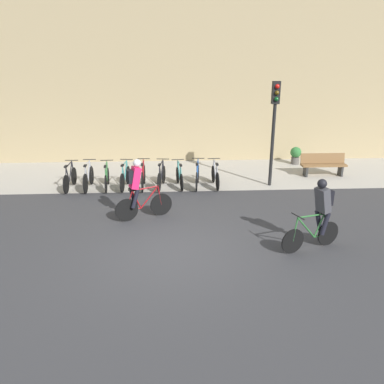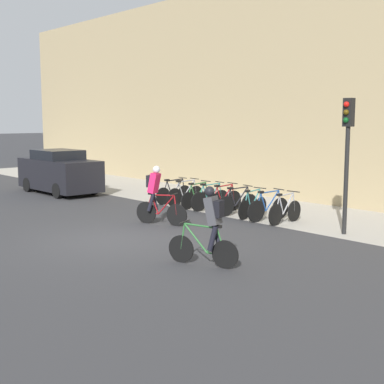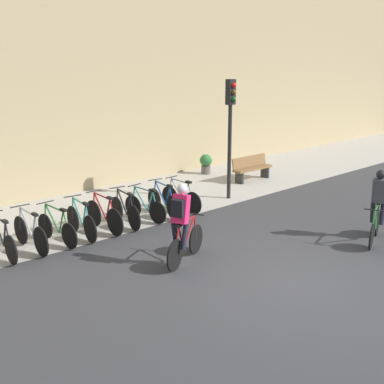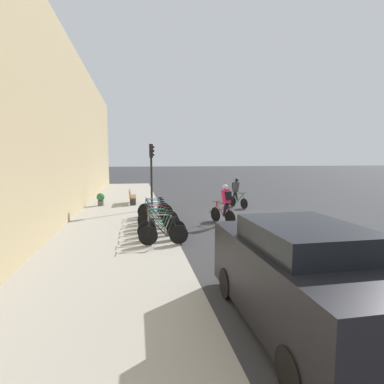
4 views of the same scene
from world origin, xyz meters
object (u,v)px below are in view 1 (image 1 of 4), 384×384
Objects in this scene: bench at (323,164)px; potted_plant at (296,155)px; cyclist_pink at (138,188)px; parked_bike_0 at (70,178)px; parked_bike_5 at (161,177)px; parked_bike_8 at (215,176)px; parked_bike_3 at (125,177)px; parked_bike_6 at (180,177)px; parked_bike_1 at (88,178)px; parked_bike_2 at (107,178)px; cyclist_grey at (320,211)px; traffic_light_pole at (274,115)px; parked_bike_4 at (143,177)px; parked_bike_7 at (197,176)px.

potted_plant is at bearing 104.97° from bench.
cyclist_pink is 2.27× the size of potted_plant.
parked_bike_5 is at bearing 0.01° from parked_bike_0.
potted_plant is (3.96, 3.07, 0.04)m from parked_bike_8.
parked_bike_6 is at bearing -0.01° from parked_bike_3.
parked_bike_0 is 9.77m from bench.
parked_bike_2 is (0.65, -0.00, -0.02)m from parked_bike_1.
cyclist_grey is 0.47× the size of traffic_light_pole.
parked_bike_8 is at bearing 0.01° from parked_bike_1.
parked_bike_6 is at bearing 0.03° from parked_bike_2.
cyclist_grey is at bearing -52.30° from parked_bike_5.
parked_bike_5 is 6.54m from bench.
parked_bike_4 is at bearing 0.02° from parked_bike_0.
parked_bike_2 is at bearing -179.97° from parked_bike_6.
parked_bike_8 reaches higher than parked_bike_6.
cyclist_grey is 5.63m from parked_bike_7.
parked_bike_6 is (1.24, 2.96, -0.56)m from cyclist_pink.
parked_bike_1 reaches higher than parked_bike_3.
parked_bike_2 is at bearing -179.92° from parked_bike_4.
traffic_light_pole is at bearing 0.12° from parked_bike_1.
cyclist_pink reaches higher than parked_bike_7.
parked_bike_4 reaches higher than parked_bike_1.
cyclist_grey is at bearing -112.66° from bench.
traffic_light_pole is (2.03, 0.01, 2.17)m from parked_bike_8.
parked_bike_3 is at bearing 103.65° from cyclist_pink.
parked_bike_2 is at bearing -179.87° from parked_bike_3.
traffic_light_pole is (4.58, 2.97, 1.62)m from cyclist_pink.
cyclist_pink reaches higher than parked_bike_1.
cyclist_pink is 3.94m from parked_bike_8.
parked_bike_4 is at bearing 132.10° from cyclist_grey.
parked_bike_7 is 0.95× the size of bench.
parked_bike_7 reaches higher than parked_bike_5.
cyclist_pink is 4.03m from parked_bike_0.
parked_bike_0 is at bearing -179.98° from parked_bike_4.
traffic_light_pole reaches higher than parked_bike_7.
parked_bike_1 is at bearing -180.00° from parked_bike_6.
parked_bike_1 is (0.65, 0.00, 0.01)m from parked_bike_0.
cyclist_grey is 5.26m from traffic_light_pole.
bench is at bearing 25.44° from traffic_light_pole.
bench is (7.02, 4.13, -0.47)m from cyclist_pink.
bench is at bearing 30.46° from cyclist_pink.
parked_bike_4 is at bearing -170.60° from bench.
traffic_light_pole reaches higher than parked_bike_3.
parked_bike_2 is at bearing 139.36° from cyclist_grey.
parked_bike_5 is at bearing 179.99° from parked_bike_6.
parked_bike_1 is at bearing -179.98° from parked_bike_4.
parked_bike_3 is 0.65m from parked_bike_4.
parked_bike_2 is (-1.37, 2.96, -0.56)m from cyclist_pink.
potted_plant is (1.93, 3.06, -2.13)m from traffic_light_pole.
cyclist_pink reaches higher than bench.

